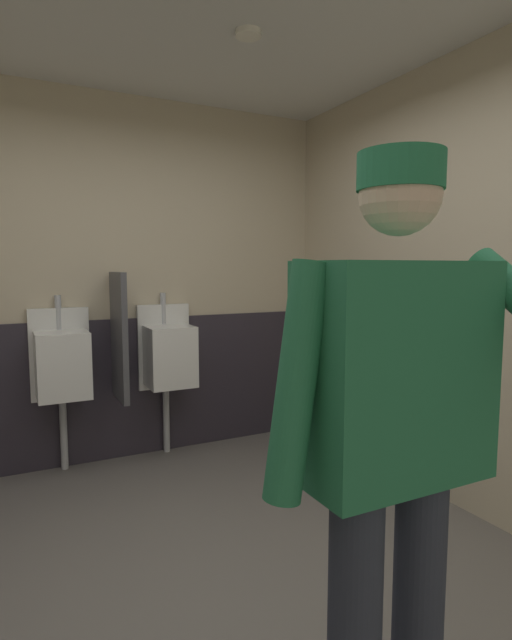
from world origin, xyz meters
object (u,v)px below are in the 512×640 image
urinal_left (62,364)px  person (395,432)px  urinal_middle (169,355)px  trash_bin (364,429)px

urinal_left → person: person is taller
urinal_left → urinal_middle: size_ratio=1.00×
person → trash_bin: person is taller
urinal_left → person: size_ratio=0.72×
urinal_middle → person: person is taller
trash_bin → person: bearing=-127.0°
urinal_middle → trash_bin: size_ratio=1.66×
urinal_left → person: bearing=-78.5°
urinal_middle → trash_bin: 1.51m
urinal_middle → person: (-0.21, -2.66, 0.24)m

